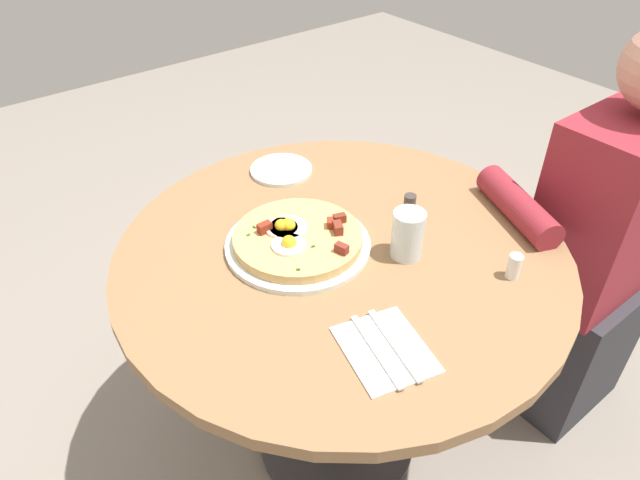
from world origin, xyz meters
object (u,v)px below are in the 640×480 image
object	(u,v)px
dining_table	(340,304)
bread_plate	(281,170)
fork	(394,345)
breakfast_pizza	(297,237)
pepper_shaker	(411,206)
person_seated	(591,264)
salt_shaker	(514,266)
water_glass	(408,234)
pizza_plate	(298,244)
knife	(376,351)

from	to	relation	value
dining_table	bread_plate	bearing A→B (deg)	76.65
fork	breakfast_pizza	bearing A→B (deg)	8.87
breakfast_pizza	pepper_shaker	distance (m)	0.28
bread_plate	pepper_shaker	bearing A→B (deg)	-70.94
person_seated	pepper_shaker	xyz separation A→B (m)	(-0.44, 0.26, 0.23)
dining_table	person_seated	xyz separation A→B (m)	(0.65, -0.26, -0.04)
breakfast_pizza	person_seated	bearing A→B (deg)	-24.52
bread_plate	salt_shaker	xyz separation A→B (m)	(0.13, -0.63, 0.02)
bread_plate	water_glass	size ratio (longest dim) A/B	1.50
water_glass	pepper_shaker	distance (m)	0.15
water_glass	bread_plate	bearing A→B (deg)	91.32
water_glass	pizza_plate	bearing A→B (deg)	135.05
bread_plate	water_glass	world-z (taller)	water_glass
fork	knife	xyz separation A→B (m)	(-0.03, 0.01, 0.00)
breakfast_pizza	bread_plate	size ratio (longest dim) A/B	1.73
bread_plate	knife	distance (m)	0.65
person_seated	knife	bearing A→B (deg)	179.96
dining_table	fork	world-z (taller)	fork
breakfast_pizza	salt_shaker	xyz separation A→B (m)	(0.28, -0.35, 0.00)
dining_table	pepper_shaker	size ratio (longest dim) A/B	18.41
person_seated	pepper_shaker	size ratio (longest dim) A/B	21.31
bread_plate	fork	bearing A→B (deg)	-107.18
person_seated	salt_shaker	world-z (taller)	person_seated
dining_table	pepper_shaker	world-z (taller)	pepper_shaker
bread_plate	knife	size ratio (longest dim) A/B	0.89
dining_table	person_seated	bearing A→B (deg)	-22.24
bread_plate	water_glass	bearing A→B (deg)	-88.68
pepper_shaker	fork	bearing A→B (deg)	-139.23
dining_table	knife	world-z (taller)	knife
breakfast_pizza	water_glass	xyz separation A→B (m)	(0.16, -0.16, 0.03)
salt_shaker	pepper_shaker	size ratio (longest dim) A/B	1.01
pizza_plate	salt_shaker	world-z (taller)	salt_shaker
person_seated	fork	world-z (taller)	person_seated
dining_table	breakfast_pizza	world-z (taller)	breakfast_pizza
water_glass	salt_shaker	xyz separation A→B (m)	(0.12, -0.18, -0.03)
salt_shaker	pizza_plate	bearing A→B (deg)	129.12
salt_shaker	dining_table	bearing A→B (deg)	126.51
person_seated	bread_plate	xyz separation A→B (m)	(-0.56, 0.61, 0.21)
breakfast_pizza	bread_plate	world-z (taller)	breakfast_pizza
knife	salt_shaker	size ratio (longest dim) A/B	3.36
pizza_plate	knife	bearing A→B (deg)	-102.41
pizza_plate	pepper_shaker	xyz separation A→B (m)	(0.27, -0.07, 0.02)
person_seated	bread_plate	size ratio (longest dim) A/B	7.08
pizza_plate	salt_shaker	bearing A→B (deg)	-50.88
pizza_plate	person_seated	bearing A→B (deg)	-24.50
pepper_shaker	bread_plate	bearing A→B (deg)	109.06
bread_plate	fork	size ratio (longest dim) A/B	0.89
dining_table	fork	bearing A→B (deg)	-111.77
dining_table	salt_shaker	xyz separation A→B (m)	(0.21, -0.28, 0.20)
knife	pepper_shaker	xyz separation A→B (m)	(0.35, 0.26, 0.02)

